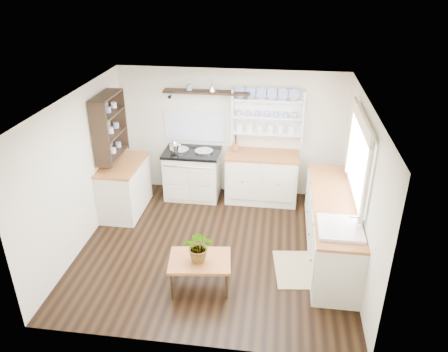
{
  "coord_description": "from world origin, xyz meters",
  "views": [
    {
      "loc": [
        0.88,
        -5.41,
        3.93
      ],
      "look_at": [
        0.11,
        0.25,
        1.1
      ],
      "focal_mm": 35.0,
      "sensor_mm": 36.0,
      "label": 1
    }
  ],
  "objects": [
    {
      "name": "plate_rack",
      "position": [
        0.65,
        1.86,
        1.56
      ],
      "size": [
        1.2,
        0.22,
        0.9
      ],
      "color": "white",
      "rests_on": "wall_back"
    },
    {
      "name": "kettle",
      "position": [
        -0.93,
        1.45,
        1.03
      ],
      "size": [
        0.16,
        0.16,
        0.2
      ],
      "primitive_type": null,
      "color": "silver",
      "rests_on": "aga_cooker"
    },
    {
      "name": "aga_cooker",
      "position": [
        -0.65,
        1.57,
        0.45
      ],
      "size": [
        1.0,
        0.69,
        0.92
      ],
      "color": "beige",
      "rests_on": "floor"
    },
    {
      "name": "left_shelving",
      "position": [
        -1.84,
        0.9,
        1.55
      ],
      "size": [
        0.28,
        0.8,
        1.05
      ],
      "primitive_type": "cube",
      "color": "black",
      "rests_on": "wall_left"
    },
    {
      "name": "window",
      "position": [
        1.95,
        0.15,
        1.56
      ],
      "size": [
        0.08,
        1.55,
        1.22
      ],
      "color": "white",
      "rests_on": "wall_right"
    },
    {
      "name": "utensil_crock",
      "position": [
        0.11,
        1.68,
        0.97
      ],
      "size": [
        0.11,
        0.11,
        0.13
      ],
      "primitive_type": "cylinder",
      "color": "#935536",
      "rests_on": "back_cabinets"
    },
    {
      "name": "ceiling",
      "position": [
        0.0,
        0.0,
        2.3
      ],
      "size": [
        4.0,
        3.8,
        0.01
      ],
      "primitive_type": "cube",
      "color": "white",
      "rests_on": "wall_back"
    },
    {
      "name": "wall_back",
      "position": [
        0.0,
        1.9,
        1.15
      ],
      "size": [
        4.0,
        0.02,
        2.3
      ],
      "primitive_type": "cube",
      "color": "beige",
      "rests_on": "ground"
    },
    {
      "name": "wall_right",
      "position": [
        2.0,
        0.0,
        1.15
      ],
      "size": [
        0.02,
        3.8,
        2.3
      ],
      "primitive_type": "cube",
      "color": "beige",
      "rests_on": "ground"
    },
    {
      "name": "floor_rug",
      "position": [
        1.2,
        -0.38,
        0.01
      ],
      "size": [
        0.65,
        0.91,
        0.02
      ],
      "primitive_type": "cube",
      "rotation": [
        0.0,
        0.0,
        0.12
      ],
      "color": "#968357",
      "rests_on": "floor"
    },
    {
      "name": "back_cabinets",
      "position": [
        0.6,
        1.6,
        0.46
      ],
      "size": [
        1.27,
        0.63,
        0.9
      ],
      "color": "beige",
      "rests_on": "floor"
    },
    {
      "name": "floor",
      "position": [
        0.0,
        0.0,
        0.0
      ],
      "size": [
        4.0,
        3.8,
        0.01
      ],
      "primitive_type": "cube",
      "color": "black",
      "rests_on": "ground"
    },
    {
      "name": "high_shelf",
      "position": [
        -0.4,
        1.78,
        1.91
      ],
      "size": [
        1.5,
        0.29,
        0.16
      ],
      "color": "black",
      "rests_on": "wall_back"
    },
    {
      "name": "potted_plant",
      "position": [
        -0.06,
        -0.89,
        0.64
      ],
      "size": [
        0.41,
        0.37,
        0.42
      ],
      "primitive_type": "imported",
      "rotation": [
        0.0,
        0.0,
        0.1
      ],
      "color": "#3F7233",
      "rests_on": "center_table"
    },
    {
      "name": "belfast_sink",
      "position": [
        1.7,
        -0.65,
        0.8
      ],
      "size": [
        0.55,
        0.6,
        0.45
      ],
      "color": "white",
      "rests_on": "right_cabinets"
    },
    {
      "name": "wall_left",
      "position": [
        -2.0,
        0.0,
        1.15
      ],
      "size": [
        0.02,
        3.8,
        2.3
      ],
      "primitive_type": "cube",
      "color": "beige",
      "rests_on": "ground"
    },
    {
      "name": "right_cabinets",
      "position": [
        1.7,
        0.1,
        0.46
      ],
      "size": [
        0.62,
        2.43,
        0.9
      ],
      "color": "beige",
      "rests_on": "floor"
    },
    {
      "name": "center_table",
      "position": [
        -0.06,
        -0.89,
        0.39
      ],
      "size": [
        0.86,
        0.67,
        0.43
      ],
      "rotation": [
        0.0,
        0.0,
        0.13
      ],
      "color": "brown",
      "rests_on": "floor"
    },
    {
      "name": "left_cabinets",
      "position": [
        -1.7,
        0.9,
        0.46
      ],
      "size": [
        0.62,
        1.13,
        0.9
      ],
      "color": "beige",
      "rests_on": "floor"
    }
  ]
}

